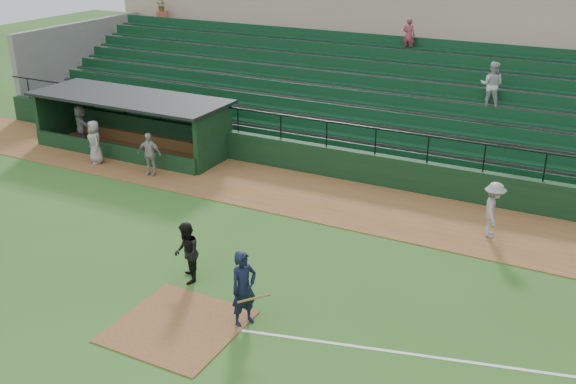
% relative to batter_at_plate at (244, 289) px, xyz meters
% --- Properties ---
extents(ground, '(90.00, 90.00, 0.00)m').
position_rel_batter_at_plate_xyz_m(ground, '(-1.41, 0.10, -1.00)').
color(ground, '#2C5B1D').
rests_on(ground, ground).
extents(warning_track, '(40.00, 4.00, 0.03)m').
position_rel_batter_at_plate_xyz_m(warning_track, '(-1.41, 8.10, -0.99)').
color(warning_track, brown).
rests_on(warning_track, ground).
extents(home_plate_dirt, '(3.00, 3.00, 0.03)m').
position_rel_batter_at_plate_xyz_m(home_plate_dirt, '(-1.41, -0.90, -0.99)').
color(home_plate_dirt, brown).
rests_on(home_plate_dirt, ground).
extents(foul_line, '(17.49, 4.44, 0.01)m').
position_rel_batter_at_plate_xyz_m(foul_line, '(6.59, 1.30, -1.00)').
color(foul_line, white).
rests_on(foul_line, ground).
extents(stadium_structure, '(38.00, 13.08, 6.40)m').
position_rel_batter_at_plate_xyz_m(stadium_structure, '(-1.41, 16.56, 1.30)').
color(stadium_structure, black).
rests_on(stadium_structure, ground).
extents(dugout, '(8.90, 3.20, 2.42)m').
position_rel_batter_at_plate_xyz_m(dugout, '(-11.16, 9.66, 0.33)').
color(dugout, black).
rests_on(dugout, ground).
extents(batter_at_plate, '(1.16, 0.86, 2.00)m').
position_rel_batter_at_plate_xyz_m(batter_at_plate, '(0.00, 0.00, 0.00)').
color(batter_at_plate, black).
rests_on(batter_at_plate, ground).
extents(umpire, '(1.05, 1.09, 1.76)m').
position_rel_batter_at_plate_xyz_m(umpire, '(-2.47, 1.07, -0.12)').
color(umpire, black).
rests_on(umpire, ground).
extents(runner, '(0.90, 1.28, 1.81)m').
position_rel_batter_at_plate_xyz_m(runner, '(4.48, 7.76, -0.07)').
color(runner, '#99948F').
rests_on(runner, warning_track).
extents(dugout_player_a, '(1.07, 0.61, 1.72)m').
position_rel_batter_at_plate_xyz_m(dugout_player_a, '(-8.56, 7.13, -0.11)').
color(dugout_player_a, '#A5A09A').
rests_on(dugout_player_a, warning_track).
extents(dugout_player_b, '(1.05, 0.95, 1.80)m').
position_rel_batter_at_plate_xyz_m(dugout_player_b, '(-11.40, 7.19, -0.07)').
color(dugout_player_b, gray).
rests_on(dugout_player_b, warning_track).
extents(dugout_player_c, '(1.69, 1.18, 1.75)m').
position_rel_batter_at_plate_xyz_m(dugout_player_c, '(-13.75, 8.87, -0.09)').
color(dugout_player_c, gray).
rests_on(dugout_player_c, warning_track).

